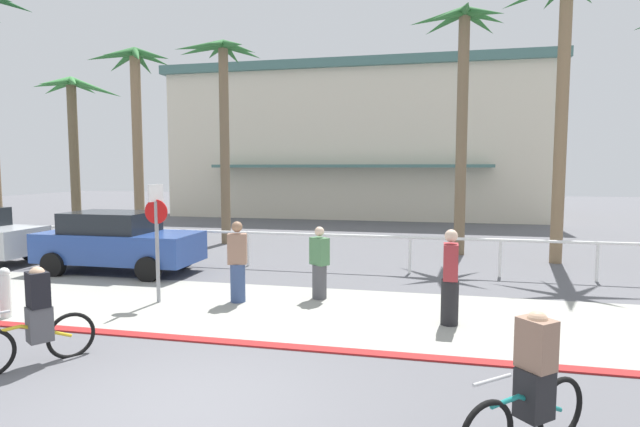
{
  "coord_description": "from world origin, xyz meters",
  "views": [
    {
      "loc": [
        2.91,
        -5.45,
        2.91
      ],
      "look_at": [
        0.37,
        6.0,
        1.84
      ],
      "focal_mm": 28.29,
      "sensor_mm": 36.0,
      "label": 1
    }
  ],
  "objects": [
    {
      "name": "palm_tree_3",
      "position": [
        -4.83,
        12.59,
        5.82
      ],
      "size": [
        3.19,
        3.08,
        7.67
      ],
      "color": "#756047",
      "rests_on": "ground"
    },
    {
      "name": "stop_sign_bike_lane",
      "position": [
        -2.8,
        4.21,
        1.68
      ],
      "size": [
        0.52,
        0.56,
        2.56
      ],
      "color": "gray",
      "rests_on": "ground"
    },
    {
      "name": "bollard_0",
      "position": [
        -5.1,
        2.55,
        0.52
      ],
      "size": [
        0.2,
        0.2,
        1.0
      ],
      "color": "white",
      "rests_on": "ground"
    },
    {
      "name": "ground_plane",
      "position": [
        0.0,
        10.0,
        0.0
      ],
      "size": [
        80.0,
        80.0,
        0.0
      ],
      "primitive_type": "plane",
      "color": "#5B5B60"
    },
    {
      "name": "curb_paint",
      "position": [
        0.0,
        2.2,
        0.01
      ],
      "size": [
        44.0,
        0.24,
        0.03
      ],
      "primitive_type": "cube",
      "color": "maroon",
      "rests_on": "ground"
    },
    {
      "name": "palm_tree_2",
      "position": [
        -7.7,
        11.31,
        5.37
      ],
      "size": [
        3.03,
        3.32,
        7.24
      ],
      "color": "#846B4C",
      "rests_on": "ground"
    },
    {
      "name": "sidewalk_strip",
      "position": [
        0.0,
        4.2,
        0.01
      ],
      "size": [
        44.0,
        4.0,
        0.02
      ],
      "primitive_type": "cube",
      "color": "#9E9E93",
      "rests_on": "ground"
    },
    {
      "name": "palm_tree_4",
      "position": [
        3.8,
        11.96,
        6.12
      ],
      "size": [
        3.06,
        3.61,
        8.11
      ],
      "color": "#756047",
      "rests_on": "ground"
    },
    {
      "name": "car_blue_1",
      "position": [
        -5.58,
        6.87,
        0.87
      ],
      "size": [
        4.4,
        2.02,
        1.69
      ],
      "color": "#284793",
      "rests_on": "ground"
    },
    {
      "name": "building_backdrop",
      "position": [
        -1.58,
        26.8,
        4.44
      ],
      "size": [
        22.23,
        11.02,
        8.83
      ],
      "color": "beige",
      "rests_on": "ground"
    },
    {
      "name": "rail_fence",
      "position": [
        0.0,
        8.5,
        0.84
      ],
      "size": [
        18.99,
        0.08,
        1.04
      ],
      "color": "white",
      "rests_on": "ground"
    },
    {
      "name": "palm_tree_5",
      "position": [
        6.66,
        11.02,
        6.3
      ],
      "size": [
        3.72,
        3.31,
        8.51
      ],
      "color": "#846B4C",
      "rests_on": "ground"
    },
    {
      "name": "pedestrian_1",
      "position": [
        -1.14,
        4.61,
        0.82
      ],
      "size": [
        0.45,
        0.39,
        1.77
      ],
      "color": "#384C7A",
      "rests_on": "ground"
    },
    {
      "name": "pedestrian_2",
      "position": [
        0.52,
        5.26,
        0.75
      ],
      "size": [
        0.48,
        0.45,
        1.62
      ],
      "color": "#4C4C51",
      "rests_on": "ground"
    },
    {
      "name": "cyclist_yellow_1",
      "position": [
        -2.74,
        0.71,
        0.69
      ],
      "size": [
        1.05,
        1.55,
        1.5
      ],
      "color": "black",
      "rests_on": "ground"
    },
    {
      "name": "pedestrian_0",
      "position": [
        3.28,
        3.95,
        0.84
      ],
      "size": [
        0.33,
        0.41,
        1.79
      ],
      "color": "#232326",
      "rests_on": "ground"
    },
    {
      "name": "palm_tree_1",
      "position": [
        -10.9,
        12.05,
        4.95
      ],
      "size": [
        2.75,
        3.26,
        6.46
      ],
      "color": "brown",
      "rests_on": "ground"
    },
    {
      "name": "cyclist_teal_0",
      "position": [
        3.94,
        -0.15,
        0.69
      ],
      "size": [
        1.41,
        1.25,
        1.5
      ],
      "color": "black",
      "rests_on": "ground"
    }
  ]
}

